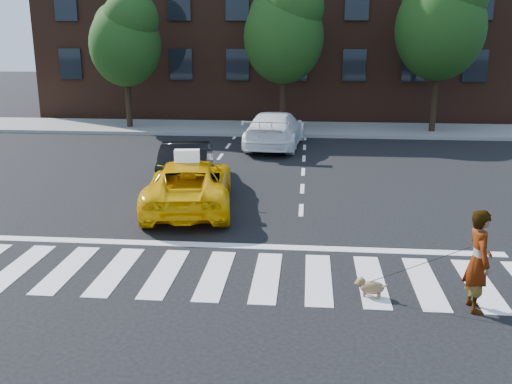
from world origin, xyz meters
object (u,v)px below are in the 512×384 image
at_px(tree_left, 125,36).
at_px(taxi, 190,184).
at_px(tree_right, 442,17).
at_px(black_sedan, 187,162).
at_px(woman, 479,261).
at_px(dog, 370,287).
at_px(white_suv, 275,129).
at_px(tree_mid, 284,27).

distance_m(tree_left, taxi, 14.29).
xyz_separation_m(tree_right, black_sedan, (-9.55, -10.00, -4.59)).
bearing_deg(taxi, tree_left, -73.65).
height_order(woman, dog, woman).
relative_size(woman, dog, 3.05).
distance_m(tree_left, dog, 20.69).
bearing_deg(tree_right, black_sedan, -133.71).
distance_m(tree_left, tree_right, 14.52).
bearing_deg(white_suv, black_sedan, 74.11).
xyz_separation_m(tree_mid, dog, (2.36, -17.68, -4.65)).
height_order(black_sedan, white_suv, white_suv).
xyz_separation_m(tree_left, tree_right, (14.50, -0.00, 0.82)).
xyz_separation_m(tree_mid, taxi, (-1.93, -12.61, -4.20)).
distance_m(tree_mid, black_sedan, 11.13).
relative_size(taxi, white_suv, 0.92).
bearing_deg(white_suv, tree_right, -146.16).
distance_m(taxi, white_suv, 8.92).
xyz_separation_m(tree_left, dog, (9.86, -17.68, -4.24)).
distance_m(black_sedan, white_suv, 6.58).
bearing_deg(dog, white_suv, 119.76).
bearing_deg(tree_mid, tree_right, -0.00).
relative_size(black_sedan, woman, 2.32).
distance_m(tree_mid, tree_right, 7.01).
height_order(tree_mid, taxi, tree_mid).
xyz_separation_m(black_sedan, dog, (4.92, -7.69, -0.48)).
height_order(white_suv, dog, white_suv).
xyz_separation_m(tree_mid, woman, (4.09, -18.00, -3.97)).
bearing_deg(dog, black_sedan, 142.02).
height_order(tree_right, taxi, tree_right).
bearing_deg(white_suv, woman, 112.18).
bearing_deg(tree_mid, white_suv, -92.34).
bearing_deg(tree_left, tree_mid, -0.00).
xyz_separation_m(taxi, dog, (4.29, -5.08, -0.46)).
bearing_deg(black_sedan, white_suv, -118.30).
relative_size(tree_left, tree_mid, 0.92).
bearing_deg(taxi, tree_right, -132.79).
bearing_deg(tree_mid, tree_left, 180.00).
relative_size(tree_left, dog, 11.20).
bearing_deg(tree_left, taxi, -66.18).
xyz_separation_m(taxi, woman, (6.02, -5.39, 0.23)).
relative_size(tree_mid, dog, 12.24).
xyz_separation_m(white_suv, dog, (2.52, -13.82, -0.54)).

